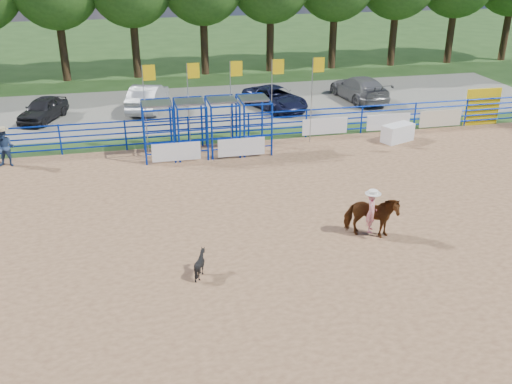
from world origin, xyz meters
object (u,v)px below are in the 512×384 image
(calf, at_px, (200,264))
(car_c, at_px, (275,98))
(car_a, at_px, (43,109))
(car_d, at_px, (359,88))
(car_b, at_px, (148,97))
(horse_and_rider, at_px, (371,214))
(spectator_cowboy, at_px, (5,147))
(announcer_table, at_px, (398,133))

(calf, xyz_separation_m, car_c, (6.74, 17.46, 0.24))
(car_a, bearing_deg, car_d, 22.80)
(car_b, bearing_deg, car_a, 23.68)
(horse_and_rider, distance_m, car_b, 18.82)
(car_a, bearing_deg, car_c, 19.71)
(spectator_cowboy, xyz_separation_m, car_a, (0.77, 7.07, -0.26))
(car_a, xyz_separation_m, car_b, (5.82, 0.86, 0.13))
(calf, height_order, car_b, car_b)
(horse_and_rider, distance_m, car_d, 18.23)
(spectator_cowboy, distance_m, car_c, 15.48)
(calf, bearing_deg, car_d, -58.90)
(spectator_cowboy, bearing_deg, car_b, 50.26)
(car_d, bearing_deg, car_c, 2.58)
(calf, height_order, car_a, car_a)
(calf, height_order, car_c, car_c)
(announcer_table, relative_size, car_a, 0.43)
(car_a, relative_size, car_d, 0.73)
(calf, distance_m, spectator_cowboy, 13.10)
(announcer_table, xyz_separation_m, horse_and_rider, (-5.30, -9.10, 0.44))
(car_a, distance_m, car_d, 18.89)
(horse_and_rider, xyz_separation_m, car_b, (-6.66, 17.61, -0.11))
(car_b, distance_m, car_c, 7.54)
(horse_and_rider, distance_m, car_a, 20.88)
(announcer_table, relative_size, car_d, 0.32)
(spectator_cowboy, distance_m, car_d, 21.00)
(car_a, distance_m, car_c, 13.25)
(calf, relative_size, car_c, 0.17)
(horse_and_rider, distance_m, car_c, 16.27)
(horse_and_rider, xyz_separation_m, calf, (-5.97, -1.20, -0.48))
(announcer_table, relative_size, spectator_cowboy, 0.91)
(spectator_cowboy, bearing_deg, car_a, 83.78)
(car_b, height_order, car_c, car_b)
(horse_and_rider, height_order, car_a, horse_and_rider)
(horse_and_rider, xyz_separation_m, spectator_cowboy, (-13.25, 9.68, 0.02))
(car_b, distance_m, car_d, 13.08)
(calf, distance_m, car_c, 18.71)
(horse_and_rider, xyz_separation_m, car_d, (6.41, 17.07, -0.14))
(car_b, bearing_deg, announcer_table, 159.83)
(spectator_cowboy, height_order, car_b, spectator_cowboy)
(car_a, bearing_deg, car_b, 30.25)
(car_a, xyz_separation_m, car_c, (13.24, -0.49, 0.00))
(spectator_cowboy, xyz_separation_m, car_d, (19.66, 7.39, -0.16))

